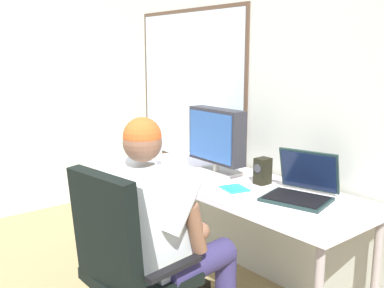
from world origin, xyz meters
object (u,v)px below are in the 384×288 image
(laptop, at_px, (302,186))
(wine_glass, at_px, (155,152))
(person_seated, at_px, (164,227))
(cd_case, at_px, (235,189))
(office_chair, at_px, (123,258))
(desk, at_px, (232,191))
(crt_monitor, at_px, (216,138))
(desk_speaker, at_px, (263,171))

(laptop, height_order, wine_glass, laptop)
(person_seated, relative_size, cd_case, 7.25)
(office_chair, relative_size, person_seated, 0.81)
(desk, distance_m, laptop, 0.48)
(person_seated, xyz_separation_m, crt_monitor, (-0.26, 0.60, 0.36))
(office_chair, height_order, person_seated, person_seated)
(desk, xyz_separation_m, laptop, (0.46, 0.08, 0.12))
(crt_monitor, bearing_deg, cd_case, -24.67)
(person_seated, distance_m, wine_glass, 0.82)
(laptop, distance_m, wine_glass, 1.08)
(crt_monitor, bearing_deg, laptop, 2.85)
(desk, xyz_separation_m, wine_glass, (-0.60, -0.14, 0.16))
(desk_speaker, bearing_deg, crt_monitor, -170.42)
(office_chair, distance_m, desk_speaker, 0.97)
(crt_monitor, relative_size, laptop, 1.09)
(office_chair, height_order, desk_speaker, office_chair)
(crt_monitor, relative_size, cd_case, 2.59)
(office_chair, distance_m, cd_case, 0.75)
(laptop, bearing_deg, person_seated, -121.63)
(desk_speaker, relative_size, cd_case, 0.93)
(laptop, height_order, desk_speaker, laptop)
(desk, bearing_deg, desk_speaker, 33.67)
(wine_glass, bearing_deg, cd_case, 3.14)
(desk, xyz_separation_m, crt_monitor, (-0.19, 0.04, 0.29))
(crt_monitor, bearing_deg, desk_speaker, 9.58)
(desk_speaker, bearing_deg, wine_glass, -161.99)
(office_chair, bearing_deg, desk_speaker, 86.32)
(person_seated, bearing_deg, cd_case, 82.16)
(crt_monitor, distance_m, cd_case, 0.42)
(office_chair, xyz_separation_m, cd_case, (0.04, 0.71, 0.22))
(crt_monitor, xyz_separation_m, desk_speaker, (0.34, 0.06, -0.15))
(office_chair, relative_size, desk_speaker, 6.32)
(laptop, relative_size, wine_glass, 2.73)
(office_chair, distance_m, person_seated, 0.27)
(office_chair, xyz_separation_m, wine_glass, (-0.69, 0.67, 0.31))
(office_chair, bearing_deg, wine_glass, 135.88)
(desk_speaker, bearing_deg, desk, -146.33)
(person_seated, bearing_deg, office_chair, -84.01)
(laptop, height_order, cd_case, laptop)
(person_seated, relative_size, crt_monitor, 2.80)
(laptop, bearing_deg, crt_monitor, -177.15)
(person_seated, relative_size, desk_speaker, 7.79)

